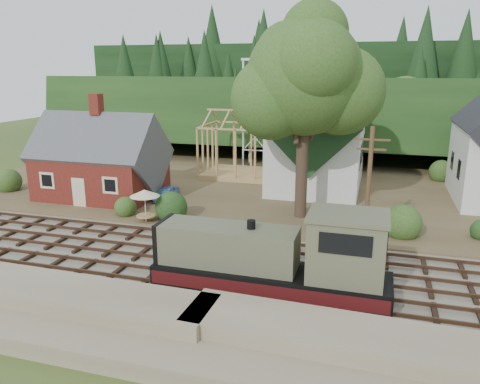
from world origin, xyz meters
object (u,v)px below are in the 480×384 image
(car_green, at_px, (72,189))
(patio_set, at_px, (145,194))
(locomotive, at_px, (279,261))
(car_blue, at_px, (166,193))

(car_green, height_order, patio_set, patio_set)
(locomotive, relative_size, car_blue, 3.50)
(car_blue, bearing_deg, patio_set, -80.44)
(car_green, bearing_deg, locomotive, -106.21)
(locomotive, distance_m, car_green, 25.29)
(car_blue, distance_m, car_green, 8.71)
(car_green, relative_size, patio_set, 1.54)
(locomotive, distance_m, patio_set, 14.62)
(locomotive, xyz_separation_m, patio_set, (-11.89, 8.50, 0.29))
(patio_set, bearing_deg, car_blue, 100.41)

